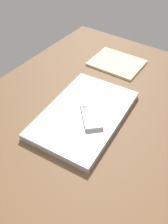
% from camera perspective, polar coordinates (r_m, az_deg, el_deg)
% --- Properties ---
extents(desk_surface, '(1.20, 0.80, 0.03)m').
position_cam_1_polar(desk_surface, '(0.69, -1.62, -8.26)').
color(desk_surface, brown).
rests_on(desk_surface, ground).
extents(laptop_closed, '(0.35, 0.24, 0.02)m').
position_cam_1_polar(laptop_closed, '(0.74, -0.00, -0.55)').
color(laptop_closed, '#B7BABC').
rests_on(laptop_closed, desk_surface).
extents(cell_phone_on_laptop, '(0.12, 0.11, 0.01)m').
position_cam_1_polar(cell_phone_on_laptop, '(0.71, 1.66, -0.64)').
color(cell_phone_on_laptop, silver).
rests_on(cell_phone_on_laptop, laptop_closed).
extents(notepad, '(0.15, 0.19, 0.01)m').
position_cam_1_polar(notepad, '(0.98, 7.48, 11.07)').
color(notepad, '#F2EDB2').
rests_on(notepad, desk_surface).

